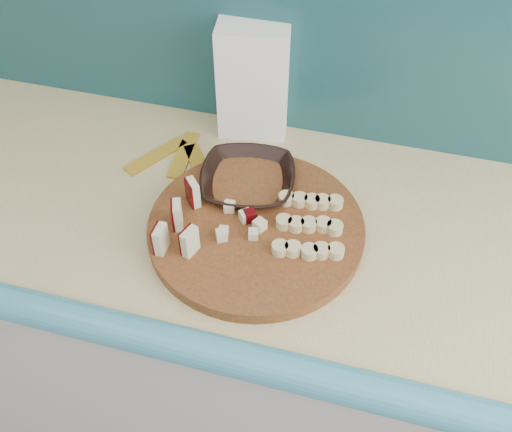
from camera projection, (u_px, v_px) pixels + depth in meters
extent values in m
cube|color=beige|center=(237.00, 338.00, 1.43)|extent=(2.20, 0.60, 0.88)
cube|color=tan|center=(231.00, 215.00, 1.10)|extent=(2.20, 0.60, 0.03)
cube|color=teal|center=(176.00, 348.00, 0.90)|extent=(2.20, 0.06, 0.03)
cube|color=teal|center=(270.00, 15.00, 1.09)|extent=(2.20, 0.02, 0.50)
cylinder|color=#4A230F|center=(256.00, 228.00, 1.04)|extent=(0.45, 0.45, 0.02)
cube|color=beige|center=(161.00, 239.00, 0.97)|extent=(0.02, 0.04, 0.05)
cube|color=#400406|center=(156.00, 239.00, 0.97)|extent=(0.01, 0.03, 0.05)
cube|color=beige|center=(178.00, 215.00, 1.01)|extent=(0.02, 0.04, 0.05)
cube|color=#400406|center=(173.00, 214.00, 1.01)|extent=(0.01, 0.03, 0.05)
cube|color=beige|center=(194.00, 192.00, 1.05)|extent=(0.02, 0.04, 0.05)
cube|color=#400406|center=(189.00, 192.00, 1.05)|extent=(0.01, 0.03, 0.05)
cube|color=beige|center=(190.00, 242.00, 0.97)|extent=(0.02, 0.04, 0.05)
cube|color=#400406|center=(185.00, 241.00, 0.97)|extent=(0.01, 0.03, 0.05)
cube|color=beige|center=(248.00, 219.00, 1.02)|extent=(0.02, 0.02, 0.02)
cube|color=beige|center=(250.00, 215.00, 1.03)|extent=(0.02, 0.02, 0.02)
cube|color=#400406|center=(245.00, 209.00, 1.04)|extent=(0.02, 0.02, 0.02)
cube|color=beige|center=(240.00, 215.00, 1.03)|extent=(0.02, 0.02, 0.02)
cube|color=beige|center=(233.00, 218.00, 1.03)|extent=(0.02, 0.02, 0.02)
cube|color=beige|center=(232.00, 225.00, 1.01)|extent=(0.02, 0.02, 0.02)
cube|color=beige|center=(242.00, 224.00, 1.02)|extent=(0.02, 0.02, 0.02)
cube|color=beige|center=(250.00, 225.00, 1.01)|extent=(0.02, 0.02, 0.02)
cylinder|color=#CEB97D|center=(280.00, 248.00, 0.98)|extent=(0.03, 0.03, 0.02)
cylinder|color=#CEB97D|center=(294.00, 249.00, 0.98)|extent=(0.03, 0.03, 0.02)
cylinder|color=#CEB97D|center=(308.00, 250.00, 0.98)|extent=(0.03, 0.03, 0.02)
cylinder|color=#CEB97D|center=(322.00, 251.00, 0.97)|extent=(0.03, 0.03, 0.02)
cylinder|color=#CEB97D|center=(336.00, 253.00, 0.97)|extent=(0.03, 0.03, 0.02)
cylinder|color=#CEB97D|center=(283.00, 223.00, 1.02)|extent=(0.03, 0.03, 0.02)
cylinder|color=#CEB97D|center=(296.00, 224.00, 1.02)|extent=(0.03, 0.03, 0.02)
cylinder|color=#CEB97D|center=(310.00, 225.00, 1.02)|extent=(0.03, 0.03, 0.02)
cylinder|color=#CEB97D|center=(323.00, 226.00, 1.01)|extent=(0.03, 0.03, 0.02)
cylinder|color=#CEB97D|center=(336.00, 227.00, 1.01)|extent=(0.03, 0.03, 0.02)
cylinder|color=#CEB97D|center=(286.00, 199.00, 1.06)|extent=(0.03, 0.03, 0.02)
cylinder|color=#CEB97D|center=(299.00, 200.00, 1.06)|extent=(0.03, 0.03, 0.02)
cylinder|color=#CEB97D|center=(311.00, 201.00, 1.06)|extent=(0.03, 0.03, 0.02)
cylinder|color=#CEB97D|center=(324.00, 202.00, 1.05)|extent=(0.03, 0.03, 0.02)
cylinder|color=#CEB97D|center=(337.00, 203.00, 1.05)|extent=(0.03, 0.03, 0.02)
imported|color=black|center=(248.00, 181.00, 1.11)|extent=(0.21, 0.21, 0.04)
cube|color=white|center=(254.00, 78.00, 1.17)|extent=(0.16, 0.12, 0.24)
cube|color=gold|center=(156.00, 156.00, 1.19)|extent=(0.10, 0.14, 0.01)
cube|color=gold|center=(184.00, 155.00, 1.19)|extent=(0.04, 0.15, 0.01)
cube|color=gold|center=(200.00, 167.00, 1.17)|extent=(0.11, 0.14, 0.01)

